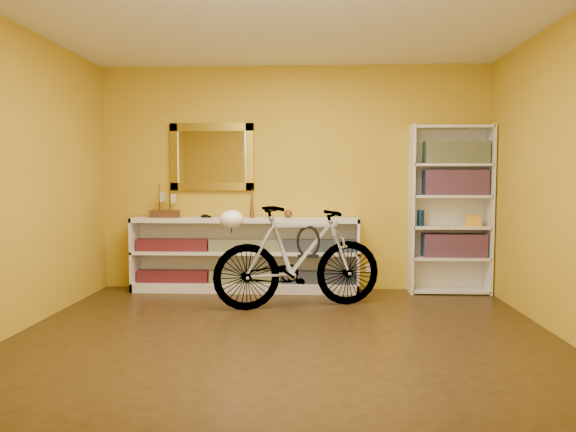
{
  "coord_description": "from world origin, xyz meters",
  "views": [
    {
      "loc": [
        0.23,
        -4.21,
        1.29
      ],
      "look_at": [
        0.0,
        0.7,
        0.95
      ],
      "focal_mm": 33.07,
      "sensor_mm": 36.0,
      "label": 1
    }
  ],
  "objects_px": {
    "bicycle": "(298,257)",
    "console_unit": "(245,255)",
    "bookcase": "(450,209)",
    "helmet": "(232,219)"
  },
  "relations": [
    {
      "from": "bicycle",
      "to": "console_unit",
      "type": "bearing_deg",
      "value": 23.86
    },
    {
      "from": "bookcase",
      "to": "console_unit",
      "type": "bearing_deg",
      "value": -179.38
    },
    {
      "from": "console_unit",
      "to": "bookcase",
      "type": "distance_m",
      "value": 2.38
    },
    {
      "from": "bicycle",
      "to": "helmet",
      "type": "relative_size",
      "value": 7.59
    },
    {
      "from": "helmet",
      "to": "console_unit",
      "type": "bearing_deg",
      "value": 89.44
    },
    {
      "from": "console_unit",
      "to": "bookcase",
      "type": "relative_size",
      "value": 1.37
    },
    {
      "from": "bookcase",
      "to": "helmet",
      "type": "xyz_separation_m",
      "value": [
        -2.34,
        -0.97,
        -0.04
      ]
    },
    {
      "from": "bicycle",
      "to": "helmet",
      "type": "height_order",
      "value": "bicycle"
    },
    {
      "from": "console_unit",
      "to": "helmet",
      "type": "bearing_deg",
      "value": -90.56
    },
    {
      "from": "bicycle",
      "to": "bookcase",
      "type": "bearing_deg",
      "value": -80.97
    }
  ]
}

